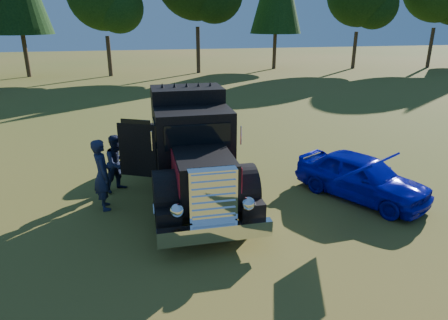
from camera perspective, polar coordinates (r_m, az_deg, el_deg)
ground at (r=9.51m, az=1.03°, el=-11.34°), size 120.00×120.00×0.00m
diamond_t_truck at (r=11.40m, az=-4.56°, el=1.10°), size 3.28×7.16×3.00m
hotrod_coupe at (r=11.96m, az=19.04°, el=-2.23°), size 3.24×4.23×1.89m
spectator_near at (r=11.06m, az=-17.00°, el=-2.02°), size 0.60×0.79×1.95m
spectator_far at (r=12.16m, az=-14.96°, el=-0.43°), size 1.06×1.03×1.71m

